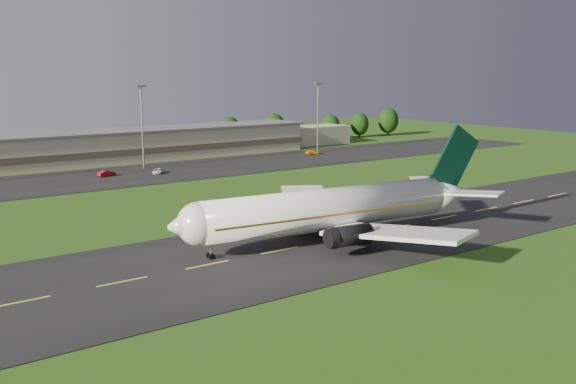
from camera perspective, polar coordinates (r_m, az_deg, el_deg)
ground at (r=92.39m, az=4.86°, el=-4.14°), size 360.00×360.00×0.00m
taxiway at (r=92.38m, az=4.86°, el=-4.11°), size 220.00×30.00×0.10m
apron at (r=152.91m, az=-13.17°, el=1.53°), size 260.00×30.00×0.10m
airliner at (r=89.90m, az=3.94°, el=-1.49°), size 51.18×41.85×15.57m
terminal at (r=176.98m, az=-14.43°, el=3.97°), size 145.00×16.00×8.40m
light_mast_centre at (r=160.78m, az=-12.86°, el=6.53°), size 2.40×1.20×20.35m
light_mast_east at (r=189.52m, az=2.68°, el=7.37°), size 2.40×1.20×20.35m
tree_line at (r=199.61m, az=-6.55°, el=5.26°), size 197.15×8.94×10.30m
service_vehicle_b at (r=151.66m, az=-15.83°, el=1.61°), size 4.28×2.22×1.34m
service_vehicle_c at (r=152.89m, az=-11.50°, el=1.84°), size 4.06×4.65×1.19m
service_vehicle_d at (r=184.83m, az=2.26°, el=3.56°), size 4.91×3.11×1.33m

